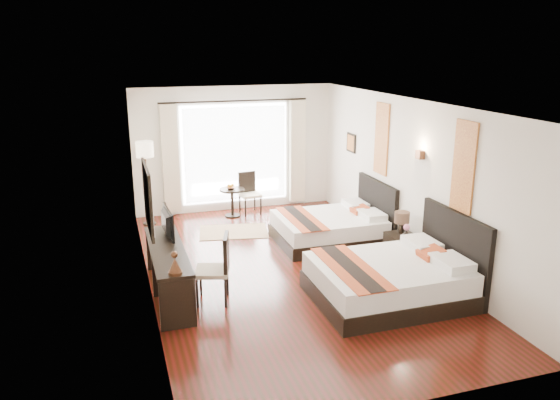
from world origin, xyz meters
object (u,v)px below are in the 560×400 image
object	(u,v)px
vase	(406,236)
window_chair	(250,201)
nightstand	(402,250)
console_desk	(168,272)
floor_lamp	(145,155)
side_table	(232,203)
desk_chair	(214,281)
fruit_bowl	(231,188)
bed_near	(394,278)
bed_far	(333,227)
table_lamp	(402,219)
television	(164,223)

from	to	relation	value
vase	window_chair	size ratio (longest dim) A/B	0.13
nightstand	console_desk	distance (m)	3.96
floor_lamp	side_table	bearing A→B (deg)	0.55
desk_chair	fruit_bowl	xyz separation A→B (m)	(1.14, 3.92, 0.34)
bed_near	fruit_bowl	xyz separation A→B (m)	(-1.43, 4.64, 0.33)
vase	bed_far	bearing A→B (deg)	114.16
floor_lamp	side_table	size ratio (longest dim) A/B	2.80
console_desk	window_chair	world-z (taller)	window_chair
bed_far	floor_lamp	distance (m)	4.10
table_lamp	side_table	bearing A→B (deg)	122.73
side_table	table_lamp	bearing A→B (deg)	-57.27
table_lamp	desk_chair	distance (m)	3.45
bed_near	desk_chair	bearing A→B (deg)	164.33
floor_lamp	fruit_bowl	distance (m)	1.95
floor_lamp	window_chair	size ratio (longest dim) A/B	1.90
floor_lamp	nightstand	bearing A→B (deg)	-41.75
nightstand	vase	distance (m)	0.31
television	fruit_bowl	bearing A→B (deg)	-33.38
television	bed_far	bearing A→B (deg)	-78.38
vase	window_chair	bearing A→B (deg)	114.92
fruit_bowl	window_chair	xyz separation A→B (m)	(0.46, 0.14, -0.37)
television	window_chair	bearing A→B (deg)	-38.28
vase	floor_lamp	xyz separation A→B (m)	(-3.97, 3.64, 0.94)
television	floor_lamp	distance (m)	3.02
desk_chair	side_table	xyz separation A→B (m)	(1.17, 3.96, -0.00)
nightstand	bed_near	bearing A→B (deg)	-124.93
vase	floor_lamp	size ratio (longest dim) A/B	0.07
desk_chair	floor_lamp	bearing A→B (deg)	-64.38
console_desk	nightstand	bearing A→B (deg)	-0.22
bed_near	floor_lamp	size ratio (longest dim) A/B	1.26
table_lamp	television	distance (m)	4.00
window_chair	vase	bearing A→B (deg)	17.87
bed_near	console_desk	world-z (taller)	bed_near
fruit_bowl	table_lamp	bearing A→B (deg)	-56.59
bed_far	side_table	xyz separation A→B (m)	(-1.49, 2.14, 0.02)
vase	side_table	bearing A→B (deg)	120.70
console_desk	floor_lamp	distance (m)	3.70
nightstand	side_table	distance (m)	4.17
table_lamp	fruit_bowl	size ratio (longest dim) A/B	2.11
vase	console_desk	world-z (taller)	console_desk
bed_near	floor_lamp	distance (m)	5.77
side_table	vase	bearing A→B (deg)	-59.30
nightstand	table_lamp	bearing A→B (deg)	74.62
fruit_bowl	side_table	bearing A→B (deg)	48.07
table_lamp	desk_chair	bearing A→B (deg)	-171.21
bed_near	table_lamp	xyz separation A→B (m)	(0.81, 1.24, 0.46)
bed_near	side_table	size ratio (longest dim) A/B	3.54
fruit_bowl	bed_near	bearing A→B (deg)	-72.90
table_lamp	television	xyz separation A→B (m)	(-3.97, 0.44, 0.20)
console_desk	television	size ratio (longest dim) A/B	2.83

